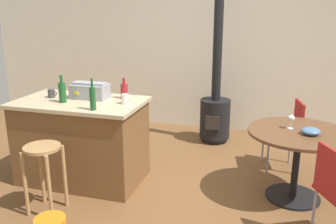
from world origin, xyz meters
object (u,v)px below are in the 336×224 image
at_px(wood_stove, 215,108).
at_px(serving_bowl, 311,131).
at_px(dining_table, 298,147).
at_px(folding_chair_near, 287,130).
at_px(wooden_stool, 44,164).
at_px(cup_1, 125,99).
at_px(cup_0, 52,93).
at_px(wine_glass, 291,119).
at_px(bottle_0, 62,92).
at_px(kitchen_island, 82,141).
at_px(toolbox, 90,91).
at_px(bottle_1, 124,91).
at_px(bottle_2, 93,98).

relative_size(wood_stove, serving_bowl, 11.74).
height_order(dining_table, folding_chair_near, folding_chair_near).
height_order(wooden_stool, cup_1, cup_1).
height_order(cup_0, wine_glass, cup_0).
relative_size(dining_table, bottle_0, 3.41).
relative_size(kitchen_island, cup_1, 12.26).
bearing_deg(cup_1, folding_chair_near, 28.76).
xyz_separation_m(dining_table, toolbox, (-2.25, -0.07, 0.46)).
height_order(bottle_0, bottle_1, bottle_0).
xyz_separation_m(dining_table, cup_1, (-1.77, -0.20, 0.43)).
bearing_deg(folding_chair_near, cup_1, -151.24).
distance_m(toolbox, bottle_2, 0.51).
bearing_deg(bottle_1, folding_chair_near, 21.60).
height_order(wooden_stool, bottle_1, bottle_1).
bearing_deg(wood_stove, folding_chair_near, -35.84).
bearing_deg(bottle_1, wine_glass, 1.36).
bearing_deg(wine_glass, folding_chair_near, 89.21).
height_order(toolbox, wine_glass, toolbox).
bearing_deg(folding_chair_near, wine_glass, -90.79).
bearing_deg(dining_table, toolbox, -178.11).
distance_m(bottle_1, cup_1, 0.24).
bearing_deg(bottle_1, wooden_stool, -114.68).
bearing_deg(wooden_stool, bottle_0, 101.99).
xyz_separation_m(wood_stove, cup_0, (-1.62, -1.62, 0.48)).
xyz_separation_m(bottle_1, bottle_2, (-0.11, -0.53, 0.03)).
bearing_deg(bottle_1, cup_0, -166.69).
distance_m(folding_chair_near, wine_glass, 0.75).
xyz_separation_m(bottle_0, wine_glass, (2.36, 0.39, -0.21)).
relative_size(bottle_2, serving_bowl, 1.76).
xyz_separation_m(wooden_stool, dining_table, (2.31, 0.93, 0.06)).
xyz_separation_m(wood_stove, toolbox, (-1.19, -1.52, 0.52)).
xyz_separation_m(bottle_1, cup_1, (0.10, -0.22, -0.04)).
bearing_deg(kitchen_island, bottle_2, -42.22).
relative_size(wood_stove, bottle_0, 7.17).
relative_size(wood_stove, bottle_2, 6.66).
relative_size(kitchen_island, bottle_0, 4.75).
distance_m(dining_table, bottle_0, 2.51).
distance_m(wooden_stool, cup_1, 1.04).
bearing_deg(cup_0, kitchen_island, -6.56).
bearing_deg(folding_chair_near, wood_stove, 144.16).
bearing_deg(bottle_2, bottle_1, 77.94).
height_order(wooden_stool, wine_glass, wine_glass).
distance_m(folding_chair_near, bottle_2, 2.35).
relative_size(dining_table, serving_bowl, 5.59).
bearing_deg(cup_0, dining_table, 3.64).
relative_size(bottle_0, bottle_2, 0.93).
xyz_separation_m(cup_0, serving_bowl, (2.78, 0.10, -0.21)).
bearing_deg(wine_glass, bottle_2, -163.35).
bearing_deg(wood_stove, wine_glass, -54.76).
bearing_deg(wood_stove, bottle_2, -115.42).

